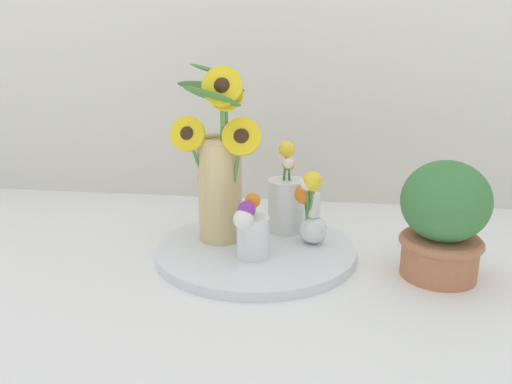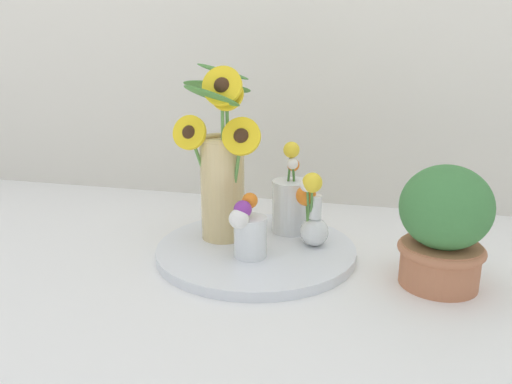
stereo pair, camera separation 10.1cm
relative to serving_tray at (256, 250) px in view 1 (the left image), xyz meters
name	(u,v)px [view 1 (the left image)]	position (x,y,z in m)	size (l,w,h in m)	color
ground_plane	(259,277)	(0.02, -0.11, -0.01)	(6.00, 6.00, 0.00)	white
serving_tray	(256,250)	(0.00, 0.00, 0.00)	(0.42, 0.42, 0.02)	silver
mason_jar_sunflowers	(219,170)	(-0.08, 0.03, 0.16)	(0.21, 0.21, 0.37)	#D1B77A
vase_small_center	(251,230)	(0.00, -0.06, 0.07)	(0.07, 0.08, 0.13)	white
vase_bulb_right	(311,211)	(0.11, 0.03, 0.08)	(0.07, 0.08, 0.16)	white
vase_small_back	(286,201)	(0.05, 0.10, 0.08)	(0.08, 0.08, 0.20)	white
potted_plant	(443,219)	(0.36, -0.05, 0.10)	(0.16, 0.16, 0.22)	#B7704C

